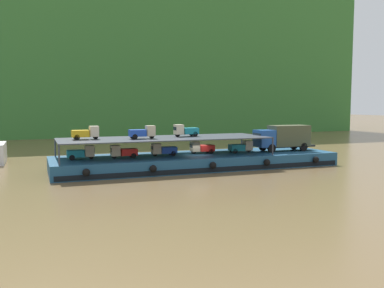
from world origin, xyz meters
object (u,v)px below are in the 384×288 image
at_px(cargo_barge, 198,161).
at_px(mini_truck_lower_stern, 81,153).
at_px(mini_truck_lower_bow, 241,147).
at_px(mini_truck_upper_stern, 86,133).
at_px(mini_truck_lower_mid, 163,150).
at_px(covered_lorry, 283,137).
at_px(mini_truck_lower_aft, 123,152).
at_px(mini_truck_upper_mid, 143,132).
at_px(mini_truck_upper_fore, 186,130).
at_px(mini_truck_lower_fore, 202,148).

height_order(cargo_barge, mini_truck_lower_stern, mini_truck_lower_stern).
xyz_separation_m(mini_truck_lower_bow, mini_truck_upper_stern, (-17.57, 0.84, 2.00)).
bearing_deg(mini_truck_lower_mid, covered_lorry, -1.65).
bearing_deg(mini_truck_lower_aft, mini_truck_upper_stern, 165.11).
distance_m(cargo_barge, mini_truck_lower_aft, 8.62).
distance_m(mini_truck_lower_stern, mini_truck_upper_mid, 6.63).
bearing_deg(mini_truck_upper_stern, mini_truck_lower_mid, -4.02).
xyz_separation_m(mini_truck_upper_mid, mini_truck_upper_fore, (5.31, 1.35, 0.00)).
xyz_separation_m(mini_truck_lower_stern, mini_truck_upper_fore, (11.58, 0.48, 2.00)).
xyz_separation_m(mini_truck_lower_mid, mini_truck_lower_fore, (4.72, 0.50, 0.00)).
xyz_separation_m(mini_truck_lower_stern, mini_truck_upper_mid, (6.27, -0.87, 2.00)).
bearing_deg(mini_truck_lower_mid, mini_truck_upper_mid, -164.92).
bearing_deg(mini_truck_lower_aft, cargo_barge, 2.27).
relative_size(mini_truck_lower_aft, mini_truck_upper_fore, 0.98).
height_order(mini_truck_upper_stern, mini_truck_upper_fore, same).
relative_size(mini_truck_lower_bow, mini_truck_upper_stern, 1.00).
bearing_deg(mini_truck_lower_aft, mini_truck_lower_bow, 0.59).
bearing_deg(mini_truck_lower_fore, mini_truck_upper_stern, 179.64).
relative_size(mini_truck_lower_fore, mini_truck_upper_fore, 0.98).
bearing_deg(mini_truck_lower_mid, mini_truck_lower_fore, 5.99).
bearing_deg(mini_truck_upper_fore, mini_truck_lower_fore, -5.60).
distance_m(mini_truck_lower_aft, mini_truck_lower_bow, 13.88).
xyz_separation_m(mini_truck_lower_aft, mini_truck_lower_bow, (13.88, 0.14, 0.00)).
bearing_deg(mini_truck_lower_fore, covered_lorry, -5.16).
bearing_deg(covered_lorry, mini_truck_upper_stern, 177.51).
distance_m(mini_truck_lower_mid, mini_truck_upper_stern, 8.45).
distance_m(mini_truck_upper_mid, mini_truck_upper_fore, 5.48).
bearing_deg(covered_lorry, mini_truck_upper_fore, 174.77).
bearing_deg(mini_truck_upper_stern, mini_truck_lower_aft, -14.89).
height_order(mini_truck_lower_stern, mini_truck_lower_bow, same).
bearing_deg(mini_truck_upper_fore, mini_truck_upper_mid, -165.73).
xyz_separation_m(mini_truck_lower_stern, mini_truck_lower_mid, (8.75, -0.20, 0.00)).
bearing_deg(mini_truck_lower_fore, mini_truck_lower_stern, -178.75).
bearing_deg(mini_truck_upper_mid, mini_truck_upper_stern, 167.69).
bearing_deg(mini_truck_lower_bow, mini_truck_upper_stern, 177.27).
relative_size(mini_truck_lower_stern, mini_truck_upper_mid, 1.00).
distance_m(mini_truck_lower_stern, mini_truck_lower_fore, 13.48).
height_order(covered_lorry, mini_truck_lower_stern, covered_lorry).
height_order(covered_lorry, mini_truck_lower_mid, covered_lorry).
xyz_separation_m(mini_truck_lower_mid, mini_truck_upper_mid, (-2.48, -0.67, 2.00)).
bearing_deg(mini_truck_upper_mid, mini_truck_lower_aft, 172.53).
distance_m(covered_lorry, mini_truck_lower_stern, 23.78).
bearing_deg(cargo_barge, mini_truck_upper_mid, -174.70).
distance_m(mini_truck_lower_aft, mini_truck_lower_fore, 9.27).
distance_m(covered_lorry, mini_truck_upper_stern, 23.23).
bearing_deg(mini_truck_lower_stern, cargo_barge, -1.21).
xyz_separation_m(mini_truck_lower_stern, mini_truck_lower_fore, (13.47, 0.29, 0.00)).
bearing_deg(mini_truck_lower_stern, covered_lorry, -1.53).
distance_m(cargo_barge, covered_lorry, 11.28).
distance_m(cargo_barge, mini_truck_lower_stern, 12.82).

